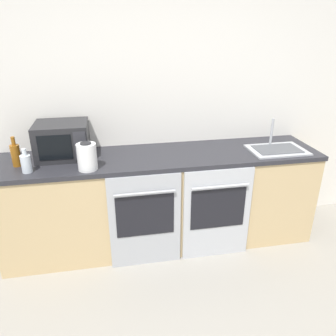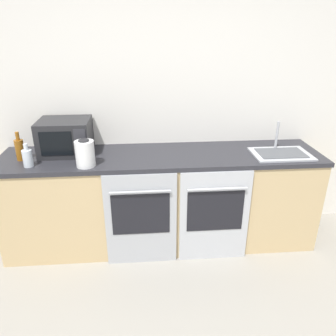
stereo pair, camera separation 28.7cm
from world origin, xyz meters
The scene contains 9 objects.
wall_back centered at (0.00, 2.05, 1.30)m, with size 10.00×0.06×2.60m.
counter_back centered at (0.00, 1.70, 0.46)m, with size 2.91×0.66×0.92m.
oven_left centered at (-0.20, 1.37, 0.45)m, with size 0.62×0.06×0.88m.
oven_right centered at (0.44, 1.37, 0.45)m, with size 0.62×0.06×0.88m.
microwave centered at (-0.86, 1.82, 1.07)m, with size 0.45×0.38×0.31m.
bottle_amber centered at (-1.22, 1.67, 1.02)m, with size 0.07×0.07×0.25m.
bottle_clear centered at (-1.11, 1.52, 1.00)m, with size 0.08×0.08×0.20m.
kettle centered at (-0.64, 1.49, 1.03)m, with size 0.16×0.16×0.23m.
sink centered at (1.08, 1.61, 0.93)m, with size 0.51×0.36×0.27m.
Camera 2 is at (-0.17, -1.07, 1.99)m, focal length 35.00 mm.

